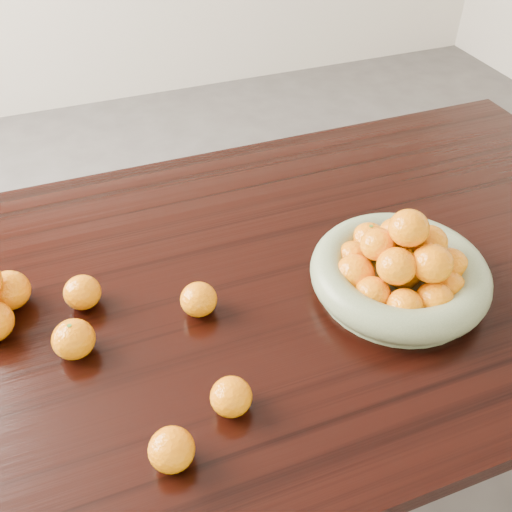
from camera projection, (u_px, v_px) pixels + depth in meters
name	position (u px, v px, depth m)	size (l,w,h in m)	color
ground	(240.00, 474.00, 1.62)	(5.00, 5.00, 0.00)	#565351
dining_table	(234.00, 316.00, 1.19)	(2.00, 1.00, 0.75)	black
fruit_bowl	(401.00, 270.00, 1.09)	(0.34, 0.34, 0.18)	gray
loose_orange_0	(74.00, 339.00, 0.98)	(0.07, 0.07, 0.07)	orange
loose_orange_1	(172.00, 450.00, 0.83)	(0.07, 0.07, 0.06)	orange
loose_orange_2	(231.00, 397.00, 0.90)	(0.07, 0.07, 0.06)	orange
loose_orange_3	(82.00, 292.00, 1.07)	(0.07, 0.07, 0.06)	orange
loose_orange_4	(199.00, 299.00, 1.05)	(0.07, 0.07, 0.06)	orange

